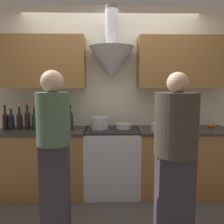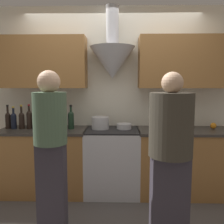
{
  "view_description": "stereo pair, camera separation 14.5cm",
  "coord_description": "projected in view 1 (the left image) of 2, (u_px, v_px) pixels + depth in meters",
  "views": [
    {
      "loc": [
        -0.08,
        -2.85,
        1.5
      ],
      "look_at": [
        0.0,
        0.22,
        1.14
      ],
      "focal_mm": 38.0,
      "sensor_mm": 36.0,
      "label": 1
    },
    {
      "loc": [
        0.07,
        -2.85,
        1.5
      ],
      "look_at": [
        0.0,
        0.22,
        1.14
      ],
      "focal_mm": 38.0,
      "sensor_mm": 36.0,
      "label": 2
    }
  ],
  "objects": [
    {
      "name": "wine_bottle_3",
      "position": [
        28.0,
        119.0,
        3.19
      ],
      "size": [
        0.07,
        0.07,
        0.34
      ],
      "color": "black",
      "rests_on": "counter_left"
    },
    {
      "name": "wine_bottle_2",
      "position": [
        20.0,
        120.0,
        3.19
      ],
      "size": [
        0.07,
        0.07,
        0.33
      ],
      "color": "black",
      "rests_on": "counter_left"
    },
    {
      "name": "wine_bottle_4",
      "position": [
        35.0,
        121.0,
        3.19
      ],
      "size": [
        0.07,
        0.07,
        0.3
      ],
      "color": "black",
      "rests_on": "counter_left"
    },
    {
      "name": "wine_bottle_1",
      "position": [
        11.0,
        121.0,
        3.19
      ],
      "size": [
        0.08,
        0.08,
        0.31
      ],
      "color": "black",
      "rests_on": "counter_left"
    },
    {
      "name": "wall_back",
      "position": [
        113.0,
        86.0,
        3.41
      ],
      "size": [
        8.4,
        0.62,
        2.6
      ],
      "color": "silver",
      "rests_on": "ground_plane"
    },
    {
      "name": "orange_fruit",
      "position": [
        211.0,
        125.0,
        3.33
      ],
      "size": [
        0.08,
        0.08,
        0.08
      ],
      "color": "orange",
      "rests_on": "counter_right"
    },
    {
      "name": "wine_bottle_8",
      "position": [
        63.0,
        120.0,
        3.21
      ],
      "size": [
        0.07,
        0.07,
        0.34
      ],
      "color": "black",
      "rests_on": "counter_left"
    },
    {
      "name": "person_foreground_right",
      "position": [
        175.0,
        156.0,
        2.07
      ],
      "size": [
        0.37,
        0.37,
        1.6
      ],
      "color": "#38333D",
      "rests_on": "ground_plane"
    },
    {
      "name": "wine_bottle_6",
      "position": [
        47.0,
        119.0,
        3.2
      ],
      "size": [
        0.08,
        0.08,
        0.36
      ],
      "color": "black",
      "rests_on": "counter_left"
    },
    {
      "name": "counter_right",
      "position": [
        183.0,
        160.0,
        3.3
      ],
      "size": [
        1.28,
        0.62,
        0.89
      ],
      "color": "#9E6B38",
      "rests_on": "ground_plane"
    },
    {
      "name": "counter_left",
      "position": [
        43.0,
        162.0,
        3.25
      ],
      "size": [
        1.18,
        0.62,
        0.89
      ],
      "color": "#9E6B38",
      "rests_on": "ground_plane"
    },
    {
      "name": "mixing_bowl",
      "position": [
        124.0,
        126.0,
        3.27
      ],
      "size": [
        0.2,
        0.2,
        0.07
      ],
      "color": "silver",
      "rests_on": "stove_range"
    },
    {
      "name": "saucepan",
      "position": [
        159.0,
        127.0,
        3.11
      ],
      "size": [
        0.19,
        0.19,
        0.1
      ],
      "color": "silver",
      "rests_on": "counter_right"
    },
    {
      "name": "wine_bottle_7",
      "position": [
        56.0,
        119.0,
        3.22
      ],
      "size": [
        0.08,
        0.08,
        0.33
      ],
      "color": "black",
      "rests_on": "counter_left"
    },
    {
      "name": "wine_bottle_0",
      "position": [
        5.0,
        120.0,
        3.21
      ],
      "size": [
        0.07,
        0.07,
        0.33
      ],
      "color": "black",
      "rests_on": "counter_left"
    },
    {
      "name": "ground_plane",
      "position": [
        112.0,
        203.0,
        3.01
      ],
      "size": [
        12.0,
        12.0,
        0.0
      ],
      "primitive_type": "plane",
      "color": "#4C4744"
    },
    {
      "name": "stock_pot",
      "position": [
        100.0,
        123.0,
        3.25
      ],
      "size": [
        0.24,
        0.24,
        0.17
      ],
      "color": "silver",
      "rests_on": "stove_range"
    },
    {
      "name": "person_foreground_left",
      "position": [
        54.0,
        146.0,
        2.29
      ],
      "size": [
        0.32,
        0.32,
        1.63
      ],
      "color": "#38333D",
      "rests_on": "ground_plane"
    },
    {
      "name": "wine_bottle_9",
      "position": [
        70.0,
        119.0,
        3.21
      ],
      "size": [
        0.08,
        0.08,
        0.33
      ],
      "color": "black",
      "rests_on": "counter_left"
    },
    {
      "name": "wine_bottle_5",
      "position": [
        40.0,
        120.0,
        3.19
      ],
      "size": [
        0.08,
        0.08,
        0.33
      ],
      "color": "black",
      "rests_on": "counter_left"
    },
    {
      "name": "stove_range",
      "position": [
        112.0,
        161.0,
        3.27
      ],
      "size": [
        0.73,
        0.6,
        0.89
      ],
      "color": "silver",
      "rests_on": "ground_plane"
    },
    {
      "name": "chefs_knife",
      "position": [
        167.0,
        127.0,
        3.34
      ],
      "size": [
        0.22,
        0.07,
        0.01
      ],
      "rotation": [
        0.0,
        0.0,
        -0.19
      ],
      "color": "silver",
      "rests_on": "counter_right"
    }
  ]
}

